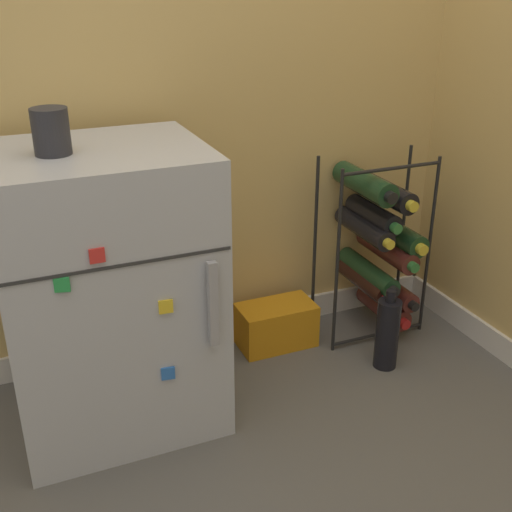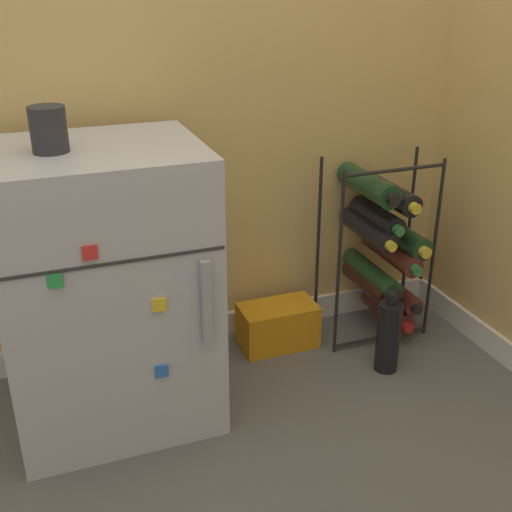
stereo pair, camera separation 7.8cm
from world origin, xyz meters
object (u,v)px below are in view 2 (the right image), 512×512
object	(u,v)px
wine_rack	(382,247)
fridge_top_cup	(49,129)
soda_box	(278,325)
loose_bottle_floor	(388,336)
mini_fridge	(107,289)

from	to	relation	value
wine_rack	fridge_top_cup	xyz separation A→B (m)	(-1.06, -0.14, 0.53)
soda_box	fridge_top_cup	world-z (taller)	fridge_top_cup
fridge_top_cup	loose_bottle_floor	xyz separation A→B (m)	(0.97, -0.09, -0.74)
fridge_top_cup	loose_bottle_floor	world-z (taller)	fridge_top_cup
soda_box	loose_bottle_floor	size ratio (longest dim) A/B	0.94
wine_rack	soda_box	world-z (taller)	wine_rack
mini_fridge	loose_bottle_floor	world-z (taller)	mini_fridge
soda_box	fridge_top_cup	xyz separation A→B (m)	(-0.69, -0.18, 0.79)
loose_bottle_floor	fridge_top_cup	bearing A→B (deg)	174.88
fridge_top_cup	soda_box	bearing A→B (deg)	14.63
fridge_top_cup	mini_fridge	bearing A→B (deg)	9.25
wine_rack	soda_box	xyz separation A→B (m)	(-0.38, 0.04, -0.26)
fridge_top_cup	wine_rack	bearing A→B (deg)	7.67
wine_rack	fridge_top_cup	bearing A→B (deg)	-172.33
wine_rack	fridge_top_cup	size ratio (longest dim) A/B	5.84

